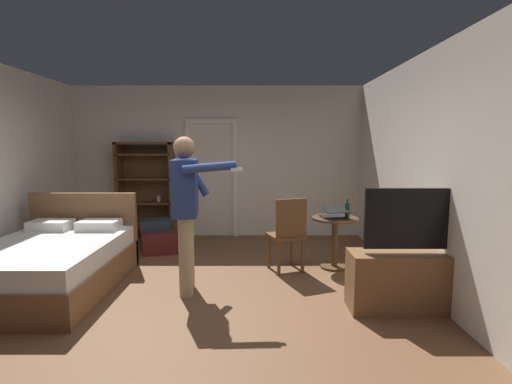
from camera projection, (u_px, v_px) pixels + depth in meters
The scene contains 14 objects.
ground_plane at pixel (191, 301), 4.08m from camera, with size 6.58×6.58×0.00m, color brown.
wall_back at pixel (218, 162), 6.94m from camera, with size 5.41×0.12×2.72m, color silver.
wall_right at pixel (445, 176), 3.91m from camera, with size 0.12×6.22×2.72m, color silver.
doorway_frame at pixel (212, 170), 6.87m from camera, with size 0.93×0.08×2.13m.
bed at pixel (51, 263), 4.41m from camera, with size 1.45×1.98×1.02m.
bookshelf at pixel (146, 187), 6.76m from camera, with size 1.01×0.32×1.72m.
tv_flatscreen at pixel (413, 275), 3.84m from camera, with size 1.29×0.40×1.25m.
side_table at pixel (334, 234), 5.15m from camera, with size 0.62×0.62×0.70m.
laptop at pixel (334, 214), 5.07m from camera, with size 0.37×0.37×0.16m.
bottle_on_table at pixel (347, 210), 5.02m from camera, with size 0.06×0.06×0.26m.
wooden_chair at pixel (288, 232), 4.96m from camera, with size 0.54×0.54×0.99m.
person_blue_shirt at pixel (186, 202), 4.23m from camera, with size 0.80×0.63×1.77m.
suitcase_dark at pixel (156, 234), 6.14m from camera, with size 0.47×0.37×0.48m, color #1E2D38.
suitcase_small at pixel (163, 242), 5.91m from camera, with size 0.62×0.37×0.33m, color #4C1919.
Camera 1 is at (0.69, -3.90, 1.68)m, focal length 26.63 mm.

